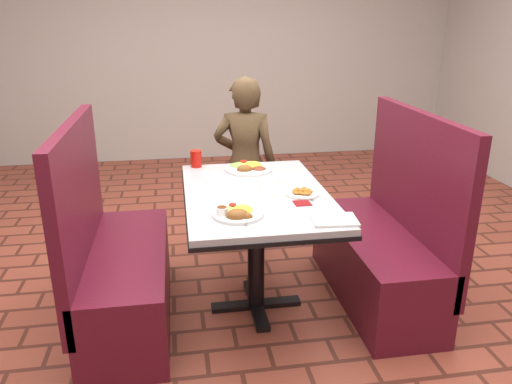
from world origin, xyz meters
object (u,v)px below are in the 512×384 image
near_dinner_plate (237,211)px  booth_bench_right (383,249)px  dining_table (256,208)px  red_tumbler (196,159)px  far_dinner_plate (248,166)px  plantain_plate (302,193)px  diner_person (245,164)px  booth_bench_left (118,269)px

near_dinner_plate → booth_bench_right: bearing=19.5°
dining_table → red_tumbler: size_ratio=11.07×
far_dinner_plate → plantain_plate: 0.57m
dining_table → booth_bench_right: bearing=0.0°
booth_bench_right → far_dinner_plate: bearing=151.0°
booth_bench_right → diner_person: bearing=128.0°
dining_table → far_dinner_plate: far_dinner_plate is taller
far_dinner_plate → plantain_plate: size_ratio=1.62×
dining_table → booth_bench_left: bearing=180.0°
near_dinner_plate → red_tumbler: 0.91m
red_tumbler → booth_bench_left: bearing=-131.1°
booth_bench_right → far_dinner_plate: 0.99m
far_dinner_plate → diner_person: bearing=84.4°
booth_bench_left → red_tumbler: bearing=48.9°
booth_bench_left → plantain_plate: 1.14m
booth_bench_right → plantain_plate: bearing=-170.9°
red_tumbler → booth_bench_right: bearing=-26.8°
dining_table → diner_person: (0.07, 0.93, -0.01)m
near_dinner_plate → far_dinner_plate: (0.17, 0.77, -0.00)m
plantain_plate → dining_table: bearing=160.4°
booth_bench_left → plantain_plate: size_ratio=6.47×
plantain_plate → booth_bench_right: bearing=9.1°
dining_table → booth_bench_right: 0.86m
booth_bench_left → booth_bench_right: bearing=0.0°
diner_person → plantain_plate: (0.18, -1.02, 0.11)m
booth_bench_left → far_dinner_plate: (0.82, 0.43, 0.45)m
booth_bench_right → booth_bench_left: bearing=180.0°
booth_bench_left → plantain_plate: (1.05, -0.09, 0.43)m
near_dinner_plate → red_tumbler: (-0.16, 0.90, 0.03)m
far_dinner_plate → booth_bench_left: bearing=-152.3°
booth_bench_left → plantain_plate: booth_bench_left is taller
dining_table → near_dinner_plate: (-0.15, -0.34, 0.12)m
booth_bench_left → red_tumbler: (0.49, 0.56, 0.48)m
near_dinner_plate → diner_person: bearing=80.1°
far_dinner_plate → red_tumbler: bearing=158.5°
near_dinner_plate → plantain_plate: 0.47m
near_dinner_plate → red_tumbler: red_tumbler is taller
booth_bench_right → red_tumbler: (-1.11, 0.56, 0.48)m
red_tumbler → far_dinner_plate: bearing=-21.5°
plantain_plate → red_tumbler: red_tumbler is taller
booth_bench_right → far_dinner_plate: booth_bench_right is taller
diner_person → far_dinner_plate: (-0.05, -0.50, 0.13)m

